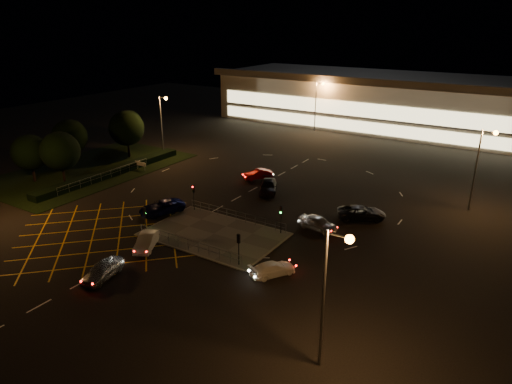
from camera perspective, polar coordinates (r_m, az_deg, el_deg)
The scene contains 26 objects.
ground at distance 52.00m, azimuth -5.70°, elevation -3.99°, with size 180.00×180.00×0.00m, color black.
pedestrian_island at distance 49.44m, azimuth -5.28°, elevation -5.27°, with size 14.00×9.00×0.12m, color #4C4944.
grass_verge at distance 74.96m, azimuth -19.98°, elevation 2.69°, with size 18.00×30.00×0.08m, color black.
hedge at distance 71.05m, azimuth -17.51°, elevation 2.42°, with size 2.00×26.00×1.00m, color black.
supermarket at distance 104.49m, azimuth 15.85°, elevation 10.97°, with size 72.00×26.50×10.50m.
streetlight_se at distance 28.92m, azimuth 9.36°, elevation -11.04°, with size 1.78×0.56×10.03m.
streetlight_nw at distance 77.86m, azimuth -11.57°, elevation 9.14°, with size 1.78×0.56×10.03m.
streetlight_ne at distance 59.12m, azimuth 26.36°, elevation 3.75°, with size 1.78×0.56×10.03m.
streetlight_far_left at distance 94.70m, azimuth 7.72°, elevation 11.38°, with size 1.78×0.56×10.03m.
signal_sw at distance 49.52m, azimuth -13.73°, elevation -2.82°, with size 0.28×0.30×3.15m.
signal_se at distance 42.34m, azimuth -2.18°, elevation -6.39°, with size 0.28×0.30×3.15m.
signal_nw at distance 54.87m, azimuth -7.82°, elevation -0.05°, with size 0.28×0.30×3.15m.
signal_ne at distance 48.48m, azimuth 3.16°, elevation -2.75°, with size 0.28×0.30×3.15m.
tree_a at distance 71.15m, azimuth -26.42°, elevation 4.45°, with size 5.04×5.04×6.86m.
tree_b at distance 76.92m, azimuth -22.27°, elevation 6.41°, with size 5.40×5.40×7.35m.
tree_c at distance 78.62m, azimuth -15.87°, elevation 7.68°, with size 5.76×5.76×7.84m.
tree_d at distance 87.10m, azimuth -15.59°, elevation 8.30°, with size 4.68×4.68×6.37m.
tree_e at distance 68.81m, azimuth -23.28°, elevation 4.71°, with size 5.40×5.40×7.35m.
car_near_silver at distance 43.42m, azimuth -18.64°, elevation -9.22°, with size 1.82×4.53×1.54m, color #A0A3A7.
car_queue_white at distance 47.52m, azimuth -13.52°, elevation -6.02°, with size 1.54×4.42×1.46m, color #BCBCBC.
car_left_blue at distance 55.44m, azimuth -11.69°, elevation -1.87°, with size 2.50×5.43×1.51m, color #0A0F41.
car_far_dkgrey at distance 60.92m, azimuth 1.53°, elevation 0.69°, with size 2.19×5.40×1.57m, color black.
car_right_silver at distance 50.57m, azimuth 7.73°, elevation -3.85°, with size 1.85×4.60×1.57m, color #B4B6BC.
car_circ_red at distance 66.04m, azimuth 0.24°, elevation 2.23°, with size 1.49×4.27×1.41m, color maroon.
car_east_grey at distance 54.14m, azimuth 13.05°, elevation -2.53°, with size 2.55×5.54×1.54m, color black.
car_approach_white at distance 41.73m, azimuth 2.09°, elevation -9.56°, with size 1.74×4.28×1.24m, color white.
Camera 1 is at (29.51, -36.94, 21.66)m, focal length 32.00 mm.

